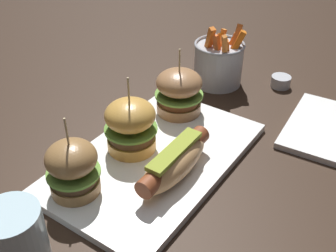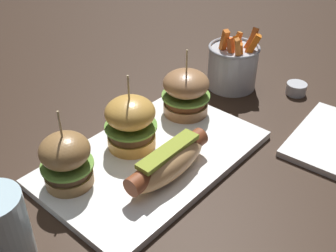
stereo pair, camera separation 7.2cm
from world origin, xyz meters
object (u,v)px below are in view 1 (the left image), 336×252
slider_center (131,125)px  water_glass (17,244)px  slider_right (179,91)px  sauce_ramekin (281,81)px  hot_dog (175,161)px  slider_left (73,168)px  fries_bucket (219,62)px  platter_main (155,159)px

slider_center → water_glass: (-0.27, -0.04, -0.01)m
slider_right → water_glass: bearing=-175.1°
sauce_ramekin → slider_right: bearing=152.7°
hot_dog → slider_center: slider_center is taller
hot_dog → slider_left: bearing=137.5°
slider_center → fries_bucket: slider_center is taller
hot_dog → slider_right: 0.19m
platter_main → slider_left: 0.16m
sauce_ramekin → water_glass: (-0.66, 0.09, 0.04)m
hot_dog → water_glass: size_ratio=1.60×
slider_right → sauce_ramekin: size_ratio=3.07×
hot_dog → fries_bucket: 0.35m
sauce_ramekin → water_glass: 0.67m
water_glass → slider_center: bearing=8.0°
hot_dog → slider_center: (0.02, 0.10, 0.02)m
sauce_ramekin → fries_bucket: bearing=117.3°
slider_center → slider_right: slider_center is taller
slider_center → fries_bucket: size_ratio=0.99×
fries_bucket → water_glass: bearing=-176.0°
slider_left → fries_bucket: size_ratio=0.95×
slider_left → slider_center: slider_center is taller
slider_left → sauce_ramekin: size_ratio=3.07×
water_glass → slider_left: bearing=17.1°
slider_center → platter_main: bearing=-83.7°
fries_bucket → hot_dog: bearing=-162.7°
platter_main → hot_dog: bearing=-112.5°
platter_main → hot_dog: 0.07m
sauce_ramekin → hot_dog: bearing=176.9°
fries_bucket → platter_main: bearing=-171.0°
sauce_ramekin → water_glass: water_glass is taller
slider_left → hot_dog: bearing=-42.5°
slider_center → sauce_ramekin: slider_center is taller
hot_dog → water_glass: bearing=165.9°
platter_main → hot_dog: hot_dog is taller
slider_left → sauce_ramekin: slider_left is taller
slider_center → water_glass: size_ratio=1.29×
hot_dog → slider_right: slider_right is taller
hot_dog → slider_right: bearing=31.2°
slider_left → fries_bucket: (0.45, -0.00, -0.01)m
platter_main → slider_left: size_ratio=2.89×
slider_left → slider_center: (0.13, -0.00, 0.00)m
platter_main → water_glass: bearing=178.2°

